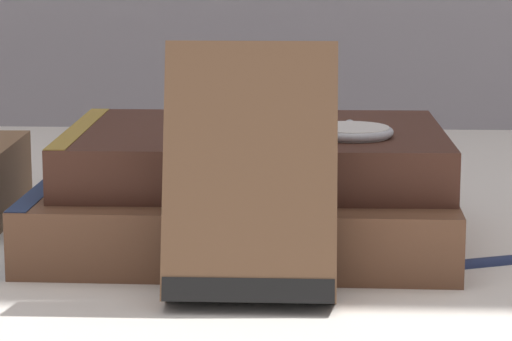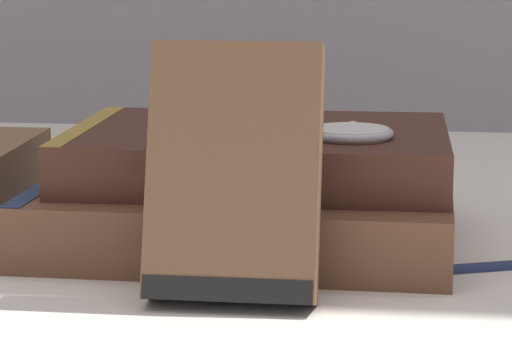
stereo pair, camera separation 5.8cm
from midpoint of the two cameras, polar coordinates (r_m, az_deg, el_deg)
The scene contains 5 objects.
ground_plane at distance 0.69m, azimuth -5.74°, elevation -4.40°, with size 3.00×3.00×0.00m, color silver.
book_flat_bottom at distance 0.73m, azimuth -3.28°, elevation -2.07°, with size 0.25×0.18×0.04m.
book_flat_top at distance 0.73m, azimuth -2.71°, elevation 0.79°, with size 0.23×0.17×0.03m.
book_leaning_front at distance 0.61m, azimuth -2.98°, elevation -0.60°, with size 0.09×0.06×0.13m.
pocket_watch at distance 0.70m, azimuth 2.13°, elevation 1.83°, with size 0.05×0.05×0.01m.
Camera 1 is at (0.07, -0.66, 0.18)m, focal length 85.00 mm.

